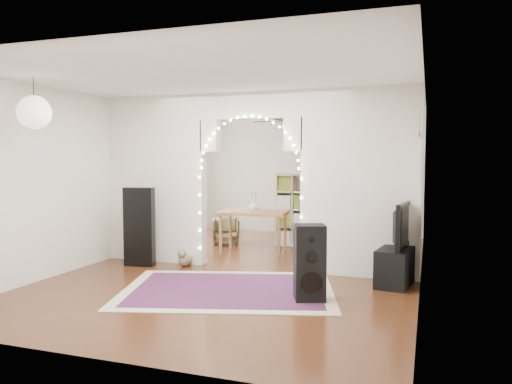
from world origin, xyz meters
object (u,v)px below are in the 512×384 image
(bookcase, at_px, (311,210))
(dining_chair_right, at_px, (334,230))
(dining_chair_left, at_px, (226,231))
(acoustic_guitar, at_px, (139,238))
(floor_speaker, at_px, (310,263))
(media_console, at_px, (397,265))
(dining_table, at_px, (254,215))

(bookcase, relative_size, dining_chair_right, 2.50)
(bookcase, bearing_deg, dining_chair_left, 172.75)
(acoustic_guitar, xyz_separation_m, floor_speaker, (3.12, -1.21, 0.05))
(acoustic_guitar, relative_size, media_console, 0.92)
(floor_speaker, xyz_separation_m, media_console, (0.94, 1.21, -0.21))
(floor_speaker, relative_size, dining_table, 0.71)
(floor_speaker, relative_size, bookcase, 0.65)
(acoustic_guitar, relative_size, dining_table, 0.72)
(media_console, xyz_separation_m, dining_chair_right, (-1.39, 2.91, 0.01))
(dining_chair_right, bearing_deg, bookcase, -120.91)
(bookcase, bearing_deg, floor_speaker, -94.80)
(dining_chair_left, height_order, dining_chair_right, dining_chair_right)
(bookcase, distance_m, dining_chair_right, 0.73)
(media_console, bearing_deg, dining_chair_left, 156.57)
(acoustic_guitar, height_order, dining_chair_right, acoustic_guitar)
(acoustic_guitar, relative_size, dining_chair_left, 1.70)
(dining_table, distance_m, dining_chair_right, 1.97)
(acoustic_guitar, xyz_separation_m, media_console, (4.06, 0.00, -0.15))
(bookcase, xyz_separation_m, dining_table, (-0.80, -1.08, -0.02))
(bookcase, relative_size, dining_table, 1.09)
(floor_speaker, bearing_deg, bookcase, 81.32)
(dining_table, bearing_deg, floor_speaker, -64.47)
(dining_table, bearing_deg, acoustic_guitar, -143.71)
(media_console, height_order, dining_chair_left, media_console)
(bookcase, height_order, dining_chair_left, bookcase)
(dining_table, distance_m, dining_chair_left, 1.24)
(acoustic_guitar, bearing_deg, media_console, 11.68)
(dining_chair_left, bearing_deg, bookcase, -13.18)
(dining_table, height_order, dining_chair_right, dining_table)
(media_console, bearing_deg, acoustic_guitar, -171.09)
(floor_speaker, relative_size, dining_chair_right, 1.63)
(bookcase, distance_m, dining_chair_left, 1.75)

